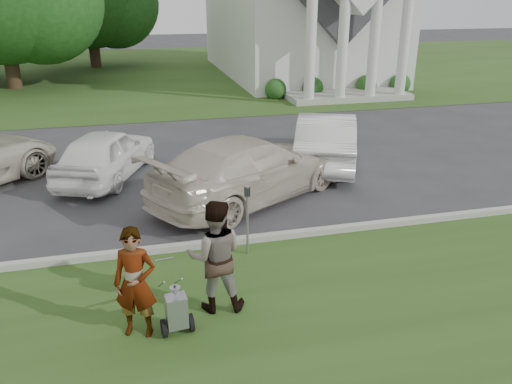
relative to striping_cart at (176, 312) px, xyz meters
name	(u,v)px	position (x,y,z in m)	size (l,w,h in m)	color
ground	(228,258)	(1.23, 2.18, -0.40)	(120.00, 120.00, 0.00)	#333335
grass_strip	(266,354)	(1.23, -0.82, -0.39)	(80.00, 7.00, 0.01)	#2C4819
church_lawn	(154,71)	(1.23, 29.18, -0.39)	(80.00, 30.00, 0.01)	#2C4819
curb	(223,242)	(1.23, 2.73, -0.32)	(80.00, 0.18, 0.15)	#9E9E93
striping_cart	(176,312)	(0.00, 0.00, 0.00)	(0.53, 1.02, 0.92)	black
person_left	(135,284)	(-0.58, 0.14, 0.51)	(0.66, 0.43, 1.82)	#999999
person_right	(215,257)	(0.72, 0.54, 0.59)	(0.96, 0.74, 1.97)	#999999
parking_meter_near	(247,212)	(1.65, 2.23, 0.56)	(0.11, 0.10, 1.51)	#93969B
car_b	(106,154)	(-1.26, 7.72, 0.33)	(1.72, 4.27, 1.45)	white
car_c	(249,169)	(2.37, 5.18, 0.43)	(2.30, 5.66, 1.64)	beige
car_d	(326,138)	(5.37, 7.44, 0.41)	(1.71, 4.91, 1.62)	silver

